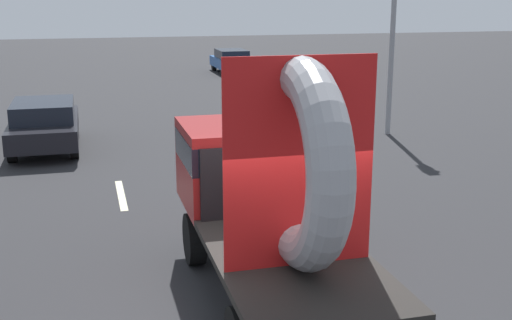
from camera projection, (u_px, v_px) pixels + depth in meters
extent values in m
cylinder|color=black|center=(195.00, 239.00, 10.81)|extent=(0.28, 0.86, 0.86)
cylinder|color=black|center=(292.00, 229.00, 11.23)|extent=(0.28, 0.86, 0.86)
cube|color=black|center=(274.00, 249.00, 9.25)|extent=(1.30, 5.41, 0.25)
cube|color=maroon|center=(244.00, 164.00, 10.72)|extent=(2.00, 1.85, 1.35)
cube|color=black|center=(245.00, 147.00, 10.59)|extent=(2.02, 1.76, 0.44)
cube|color=black|center=(294.00, 263.00, 8.34)|extent=(2.00, 3.56, 0.10)
cube|color=black|center=(259.00, 181.00, 9.81)|extent=(1.80, 0.08, 1.10)
torus|color=#9E9EA3|center=(300.00, 164.00, 7.86)|extent=(0.54, 2.61, 2.61)
cube|color=red|center=(300.00, 164.00, 7.86)|extent=(1.90, 0.03, 2.61)
cylinder|color=black|center=(20.00, 130.00, 19.88)|extent=(0.23, 0.66, 0.66)
cylinder|color=black|center=(75.00, 127.00, 20.27)|extent=(0.23, 0.66, 0.66)
cylinder|color=black|center=(12.00, 150.00, 17.29)|extent=(0.23, 0.66, 0.66)
cylinder|color=black|center=(74.00, 147.00, 17.69)|extent=(0.23, 0.66, 0.66)
cube|color=black|center=(45.00, 128.00, 18.71)|extent=(1.85, 4.31, 0.56)
cube|color=black|center=(43.00, 110.00, 18.48)|extent=(1.66, 2.41, 0.51)
cylinder|color=gray|center=(392.00, 48.00, 20.20)|extent=(0.16, 0.16, 5.46)
cube|color=beige|center=(121.00, 195.00, 14.56)|extent=(0.16, 2.29, 0.01)
cube|color=beige|center=(275.00, 181.00, 15.63)|extent=(0.16, 2.90, 0.01)
cylinder|color=black|center=(214.00, 65.00, 37.61)|extent=(0.21, 0.61, 0.61)
cylinder|color=black|center=(239.00, 65.00, 37.97)|extent=(0.21, 0.61, 0.61)
cylinder|color=black|center=(223.00, 70.00, 35.21)|extent=(0.21, 0.61, 0.61)
cylinder|color=black|center=(250.00, 70.00, 35.57)|extent=(0.21, 0.61, 0.61)
cube|color=#194C99|center=(231.00, 63.00, 36.52)|extent=(1.72, 4.00, 0.52)
cube|color=black|center=(232.00, 54.00, 36.31)|extent=(1.54, 2.24, 0.48)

